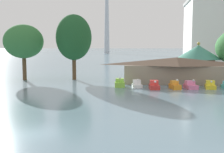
# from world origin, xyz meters

# --- Properties ---
(ground_plane) EXTENTS (2000.00, 2000.00, 0.00)m
(ground_plane) POSITION_xyz_m (0.00, 0.00, 0.00)
(ground_plane) COLOR slate
(pedal_boat_lime) EXTENTS (1.92, 2.38, 1.79)m
(pedal_boat_lime) POSITION_xyz_m (4.43, 26.40, 0.58)
(pedal_boat_lime) COLOR #8CCC3F
(pedal_boat_lime) RESTS_ON ground
(pedal_boat_white) EXTENTS (1.93, 2.73, 1.56)m
(pedal_boat_white) POSITION_xyz_m (7.37, 26.23, 0.49)
(pedal_boat_white) COLOR white
(pedal_boat_white) RESTS_ON ground
(pedal_boat_red) EXTENTS (1.81, 2.99, 1.51)m
(pedal_boat_red) POSITION_xyz_m (10.23, 24.86, 0.55)
(pedal_boat_red) COLOR red
(pedal_boat_red) RESTS_ON ground
(pedal_boat_orange) EXTENTS (1.92, 2.77, 1.72)m
(pedal_boat_orange) POSITION_xyz_m (13.58, 25.23, 0.54)
(pedal_boat_orange) COLOR orange
(pedal_boat_orange) RESTS_ON ground
(pedal_boat_pink) EXTENTS (2.25, 2.94, 1.67)m
(pedal_boat_pink) POSITION_xyz_m (16.14, 25.79, 0.52)
(pedal_boat_pink) COLOR pink
(pedal_boat_pink) RESTS_ON ground
(pedal_boat_yellow) EXTENTS (1.94, 3.15, 1.44)m
(pedal_boat_yellow) POSITION_xyz_m (19.46, 26.52, 0.50)
(pedal_boat_yellow) COLOR yellow
(pedal_boat_yellow) RESTS_ON ground
(boathouse) EXTENTS (20.64, 6.15, 4.87)m
(boathouse) POSITION_xyz_m (14.52, 32.08, 2.55)
(boathouse) COLOR gray
(boathouse) RESTS_ON ground
(green_roof_pavilion) EXTENTS (10.24, 10.24, 7.88)m
(green_roof_pavilion) POSITION_xyz_m (20.44, 43.63, 4.20)
(green_roof_pavilion) COLOR brown
(green_roof_pavilion) RESTS_ON ground
(shoreline_tree_tall_left) EXTENTS (7.99, 7.99, 11.36)m
(shoreline_tree_tall_left) POSITION_xyz_m (-15.97, 33.75, 7.88)
(shoreline_tree_tall_left) COLOR brown
(shoreline_tree_tall_left) RESTS_ON ground
(shoreline_tree_mid) EXTENTS (7.34, 7.34, 13.44)m
(shoreline_tree_mid) POSITION_xyz_m (-5.97, 35.62, 8.73)
(shoreline_tree_mid) COLOR brown
(shoreline_tree_mid) RESTS_ON ground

